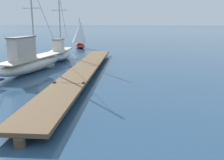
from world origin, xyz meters
TOP-DOWN VIEW (x-y plane):
  - floating_dock at (-5.32, 15.81)m, footprint 3.62×21.29m
  - fishing_boat_0 at (-9.44, 16.32)m, footprint 2.44×7.72m
  - fishing_boat_2 at (-9.37, 22.27)m, footprint 2.34×5.78m
  - distant_sailboat at (-10.60, 33.40)m, footprint 2.89×3.96m

SIDE VIEW (x-z plane):
  - floating_dock at x=-5.32m, z-range 0.10..0.63m
  - fishing_boat_2 at x=-9.37m, z-range -2.66..4.01m
  - fishing_boat_0 at x=-9.44m, z-range -2.67..4.24m
  - distant_sailboat at x=-10.60m, z-range -0.22..3.86m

